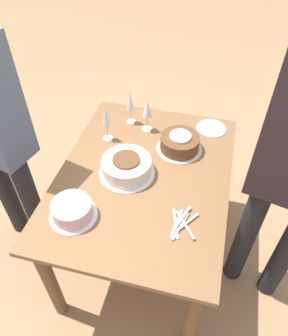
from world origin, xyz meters
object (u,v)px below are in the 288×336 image
cake_front_chocolate (180,143)px  wine_glass_far (130,102)px  cake_center_white (127,167)px  cake_back_decorated (72,210)px  wine_glass_extra (106,118)px  wine_glass_near (147,110)px

cake_front_chocolate → wine_glass_far: size_ratio=1.16×
cake_front_chocolate → wine_glass_far: wine_glass_far is taller
cake_center_white → cake_back_decorated: size_ratio=1.31×
cake_back_decorated → wine_glass_far: wine_glass_far is taller
cake_center_white → cake_front_chocolate: size_ratio=1.14×
cake_back_decorated → wine_glass_extra: (0.58, 0.03, 0.11)m
cake_back_decorated → wine_glass_extra: wine_glass_extra is taller
cake_back_decorated → wine_glass_near: size_ratio=1.07×
cake_front_chocolate → wine_glass_extra: 0.44m
cake_front_chocolate → wine_glass_near: wine_glass_near is taller
cake_center_white → wine_glass_extra: bearing=37.9°
cake_back_decorated → cake_front_chocolate: bearing=-34.1°
wine_glass_extra → cake_back_decorated: bearing=-177.4°
cake_center_white → wine_glass_far: wine_glass_far is taller
cake_front_chocolate → cake_center_white: bearing=137.6°
cake_back_decorated → wine_glass_near: bearing=-13.9°
cake_center_white → wine_glass_near: 0.40m
cake_front_chocolate → wine_glass_near: bearing=60.2°
wine_glass_extra → cake_front_chocolate: bearing=-88.0°
cake_center_white → cake_back_decorated: bearing=153.8°
wine_glass_far → wine_glass_extra: (-0.19, 0.09, 0.00)m
wine_glass_far → wine_glass_extra: size_ratio=1.01×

